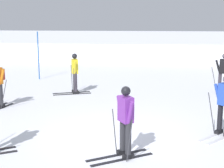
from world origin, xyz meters
name	(u,v)px	position (x,y,z in m)	size (l,w,h in m)	color
ground_plane	(117,136)	(0.00, 0.00, 0.00)	(120.00, 120.00, 0.00)	white
far_snow_ridge	(134,47)	(0.00, 19.24, 0.64)	(80.00, 9.34, 1.28)	white
skier_purple	(125,120)	(0.29, -1.32, 0.92)	(1.56, 1.14, 1.71)	black
skier_black	(224,72)	(4.13, 5.55, 0.92)	(0.97, 1.64, 1.71)	silver
skier_yellow	(75,72)	(-2.15, 5.02, 0.92)	(1.63, 0.96, 1.71)	black
trail_marker_pole	(38,56)	(-4.64, 8.05, 1.23)	(0.05, 0.05, 2.46)	#1E56AD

